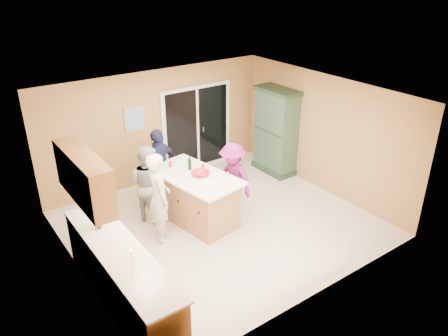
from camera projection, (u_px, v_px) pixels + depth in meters
floor at (221, 224)px, 8.65m from camera, size 5.50×5.50×0.00m
ceiling at (220, 97)px, 7.53m from camera, size 5.50×5.00×0.10m
wall_back at (157, 127)px, 9.92m from camera, size 5.50×0.10×2.60m
wall_front at (321, 225)px, 6.26m from camera, size 5.50×0.10×2.60m
wall_left at (73, 209)px, 6.65m from camera, size 0.10×5.00×2.60m
wall_right at (323, 134)px, 9.54m from camera, size 0.10×5.00×2.60m
left_cabinet_run at (126, 282)px, 6.40m from camera, size 0.65×3.05×1.24m
upper_cabinets at (84, 177)px, 6.34m from camera, size 0.35×1.60×0.75m
sliding_door at (197, 128)px, 10.56m from camera, size 1.90×0.07×2.10m
framed_picture at (134, 119)px, 9.49m from camera, size 0.46×0.04×0.56m
kitchen_island at (196, 199)px, 8.61m from camera, size 1.31×2.03×0.99m
green_hutch at (276, 132)px, 10.43m from camera, size 0.60×1.13×2.08m
woman_white at (159, 198)px, 7.85m from camera, size 0.54×0.71×1.73m
woman_grey at (148, 184)px, 8.50m from camera, size 0.86×0.95×1.59m
woman_navy at (160, 167)px, 9.10m from camera, size 1.06×0.72×1.66m
woman_magenta at (233, 178)px, 8.85m from camera, size 0.70×1.03×1.48m
serving_bowl at (201, 173)px, 8.36m from camera, size 0.39×0.39×0.08m
tulip_vase at (98, 218)px, 6.74m from camera, size 0.21×0.16×0.36m
tumbler_near at (203, 167)px, 8.61m from camera, size 0.08×0.08×0.09m
tumbler_far at (170, 164)px, 8.71m from camera, size 0.09×0.09×0.11m
wine_bottle at (190, 164)px, 8.56m from camera, size 0.07×0.07×0.30m
white_plate at (215, 177)px, 8.31m from camera, size 0.23×0.23×0.01m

